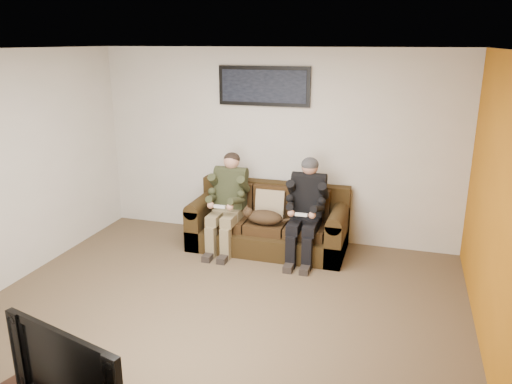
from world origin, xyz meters
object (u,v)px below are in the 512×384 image
(framed_poster, at_px, (264,86))
(person_left, at_px, (228,197))
(person_right, at_px, (306,204))
(television, at_px, (77,364))
(sofa, at_px, (269,224))
(cat, at_px, (263,217))

(framed_poster, bearing_deg, person_left, -119.99)
(person_right, xyz_separation_m, television, (-0.76, -3.60, -0.01))
(person_left, bearing_deg, person_right, 0.02)
(sofa, relative_size, cat, 3.10)
(person_right, distance_m, television, 3.68)
(person_left, bearing_deg, cat, -9.85)
(person_left, distance_m, person_right, 1.05)
(person_left, distance_m, cat, 0.56)
(cat, relative_size, framed_poster, 0.53)
(person_left, height_order, television, person_left)
(person_right, relative_size, framed_poster, 1.02)
(cat, height_order, television, television)
(person_left, bearing_deg, television, -85.46)
(person_left, xyz_separation_m, cat, (0.51, -0.09, -0.19))
(television, bearing_deg, sofa, 101.67)
(person_left, height_order, framed_poster, framed_poster)
(sofa, xyz_separation_m, television, (-0.24, -3.77, 0.38))
(sofa, bearing_deg, framed_poster, 116.97)
(person_right, distance_m, cat, 0.58)
(person_right, bearing_deg, cat, -170.53)
(person_left, bearing_deg, framed_poster, 60.01)
(cat, bearing_deg, television, -93.70)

